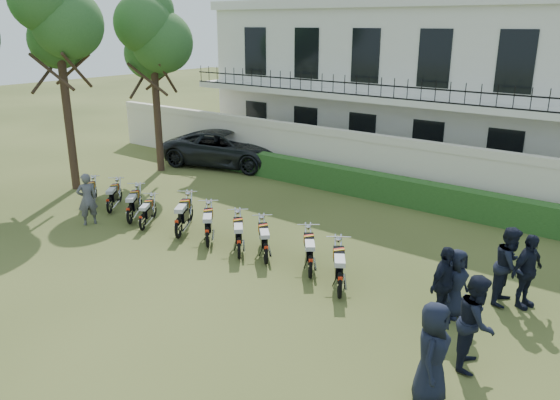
{
  "coord_description": "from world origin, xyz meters",
  "views": [
    {
      "loc": [
        10.02,
        -10.71,
        6.41
      ],
      "look_at": [
        0.3,
        1.85,
        1.23
      ],
      "focal_mm": 35.0,
      "sensor_mm": 36.0,
      "label": 1
    }
  ],
  "objects": [
    {
      "name": "officer_1",
      "position": [
        7.37,
        -1.14,
        0.96
      ],
      "size": [
        0.89,
        1.06,
        1.93
      ],
      "primitive_type": "imported",
      "rotation": [
        0.0,
        0.0,
        1.76
      ],
      "color": "black",
      "rests_on": "ground"
    },
    {
      "name": "motorcycle_8",
      "position": [
        2.69,
        0.06,
        0.49
      ],
      "size": [
        1.26,
        1.6,
        1.06
      ],
      "rotation": [
        0.0,
        0.0,
        0.66
      ],
      "color": "black",
      "rests_on": "ground"
    },
    {
      "name": "suv",
      "position": [
        -7.19,
        7.5,
        0.82
      ],
      "size": [
        6.41,
        4.26,
        1.63
      ],
      "primitive_type": "imported",
      "rotation": [
        0.0,
        0.0,
        1.86
      ],
      "color": "black",
      "rests_on": "ground"
    },
    {
      "name": "motorcycle_3",
      "position": [
        -3.55,
        -0.41,
        0.43
      ],
      "size": [
        1.01,
        1.48,
        0.93
      ],
      "rotation": [
        0.0,
        0.0,
        0.58
      ],
      "color": "black",
      "rests_on": "ground"
    },
    {
      "name": "officer_3",
      "position": [
        6.35,
        0.5,
        0.81
      ],
      "size": [
        0.67,
        0.89,
        1.63
      ],
      "primitive_type": "imported",
      "rotation": [
        0.0,
        0.0,
        1.36
      ],
      "color": "black",
      "rests_on": "ground"
    },
    {
      "name": "motorcycle_0",
      "position": [
        -6.74,
        -0.27,
        0.45
      ],
      "size": [
        1.32,
        1.31,
        0.97
      ],
      "rotation": [
        0.0,
        0.0,
        0.79
      ],
      "color": "black",
      "rests_on": "ground"
    },
    {
      "name": "tree_west_near",
      "position": [
        -8.96,
        5.0,
        5.89
      ],
      "size": [
        3.4,
        3.2,
        7.9
      ],
      "color": "#473323",
      "rests_on": "ground"
    },
    {
      "name": "officer_5",
      "position": [
        7.5,
        1.93,
        0.91
      ],
      "size": [
        0.78,
        1.15,
        1.81
      ],
      "primitive_type": "imported",
      "rotation": [
        0.0,
        0.0,
        1.23
      ],
      "color": "black",
      "rests_on": "ground"
    },
    {
      "name": "ground",
      "position": [
        0.0,
        0.0,
        0.0
      ],
      "size": [
        100.0,
        100.0,
        0.0
      ],
      "primitive_type": "plane",
      "color": "#37431A",
      "rests_on": "ground"
    },
    {
      "name": "officer_0",
      "position": [
        7.12,
        -2.63,
        0.95
      ],
      "size": [
        0.78,
        1.03,
        1.91
      ],
      "primitive_type": "imported",
      "rotation": [
        0.0,
        0.0,
        1.77
      ],
      "color": "black",
      "rests_on": "ground"
    },
    {
      "name": "motorcycle_9",
      "position": [
        3.87,
        -0.4,
        0.51
      ],
      "size": [
        1.22,
        1.75,
        1.11
      ],
      "rotation": [
        0.0,
        0.0,
        0.59
      ],
      "color": "black",
      "rests_on": "ground"
    },
    {
      "name": "building",
      "position": [
        0.0,
        13.96,
        3.71
      ],
      "size": [
        20.4,
        9.6,
        7.4
      ],
      "color": "silver",
      "rests_on": "ground"
    },
    {
      "name": "motorcycle_4",
      "position": [
        -2.11,
        -0.17,
        0.53
      ],
      "size": [
        1.24,
        1.82,
        1.15
      ],
      "rotation": [
        0.0,
        0.0,
        0.58
      ],
      "color": "black",
      "rests_on": "ground"
    },
    {
      "name": "motorcycle_6",
      "position": [
        0.4,
        -0.17,
        0.5
      ],
      "size": [
        1.42,
        1.52,
        1.08
      ],
      "rotation": [
        0.0,
        0.0,
        0.75
      ],
      "color": "black",
      "rests_on": "ground"
    },
    {
      "name": "tree_west_mid",
      "position": [
        -9.46,
        1.0,
        6.67
      ],
      "size": [
        3.4,
        3.2,
        8.82
      ],
      "color": "#473323",
      "rests_on": "ground"
    },
    {
      "name": "motorcycle_1",
      "position": [
        -5.77,
        -0.07,
        0.46
      ],
      "size": [
        1.22,
        1.49,
        1.0
      ],
      "rotation": [
        0.0,
        0.0,
        0.68
      ],
      "color": "black",
      "rests_on": "ground"
    },
    {
      "name": "motorcycle_5",
      "position": [
        -0.89,
        -0.13,
        0.5
      ],
      "size": [
        1.42,
        1.54,
        1.09
      ],
      "rotation": [
        0.0,
        0.0,
        0.74
      ],
      "color": "black",
      "rests_on": "ground"
    },
    {
      "name": "officer_4",
      "position": [
        7.12,
        1.89,
        0.96
      ],
      "size": [
        0.74,
        0.94,
        1.91
      ],
      "primitive_type": "imported",
      "rotation": [
        0.0,
        0.0,
        1.59
      ],
      "color": "black",
      "rests_on": "ground"
    },
    {
      "name": "hedge",
      "position": [
        1.0,
        7.2,
        0.5
      ],
      "size": [
        18.0,
        0.6,
        1.0
      ],
      "primitive_type": "cube",
      "color": "#1B4016",
      "rests_on": "ground"
    },
    {
      "name": "motorcycle_2",
      "position": [
        -4.34,
        -0.29,
        0.49
      ],
      "size": [
        1.3,
        1.59,
        1.07
      ],
      "rotation": [
        0.0,
        0.0,
        0.68
      ],
      "color": "black",
      "rests_on": "ground"
    },
    {
      "name": "motorcycle_7",
      "position": [
        1.22,
        0.02,
        0.48
      ],
      "size": [
        1.39,
        1.44,
        1.04
      ],
      "rotation": [
        0.0,
        0.0,
        0.77
      ],
      "color": "black",
      "rests_on": "ground"
    },
    {
      "name": "perimeter_wall",
      "position": [
        0.0,
        8.0,
        1.17
      ],
      "size": [
        30.0,
        0.35,
        2.3
      ],
      "color": "beige",
      "rests_on": "ground"
    },
    {
      "name": "inspector",
      "position": [
        -5.45,
        -1.1,
        0.88
      ],
      "size": [
        0.63,
        0.75,
        1.75
      ],
      "primitive_type": "imported",
      "rotation": [
        0.0,
        0.0,
        -1.95
      ],
      "color": "slate",
      "rests_on": "ground"
    },
    {
      "name": "officer_2",
      "position": [
        6.21,
        0.15,
        0.89
      ],
      "size": [
        0.56,
        1.09,
        1.77
      ],
      "primitive_type": "imported",
      "rotation": [
        0.0,
        0.0,
        1.44
      ],
      "color": "black",
      "rests_on": "ground"
    }
  ]
}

